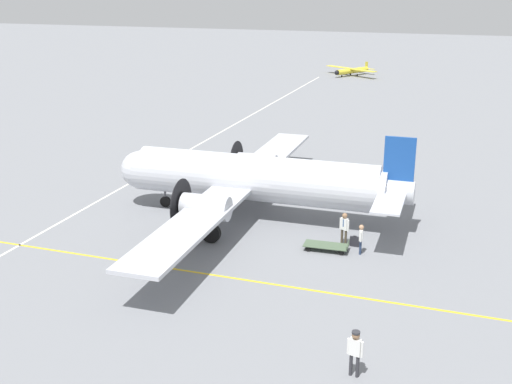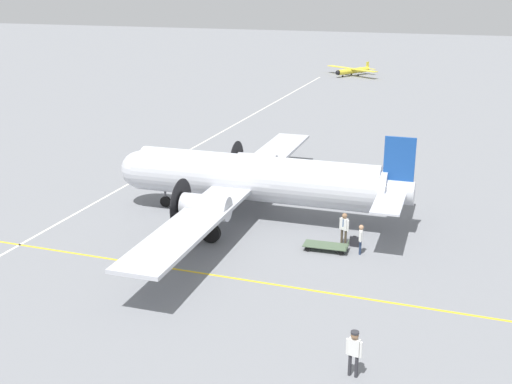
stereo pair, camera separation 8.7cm
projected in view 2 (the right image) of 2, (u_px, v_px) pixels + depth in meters
The scene contains 11 objects.
ground_plane at pixel (256, 217), 39.19m from camera, with size 300.00×300.00×0.00m, color slate.
apron_line_eastwest at pixel (200, 273), 31.67m from camera, with size 120.00×0.16×0.01m.
apron_line_northsouth at pixel (103, 198), 42.57m from camera, with size 0.16×120.00×0.01m.
airliner_main at pixel (250, 178), 38.54m from camera, with size 18.24×26.94×5.61m.
crew_foreground at pixel (354, 348), 23.05m from camera, with size 0.62×0.35×1.84m.
passenger_boarding at pixel (361, 236), 33.59m from camera, with size 0.26×0.56×1.63m.
ramp_agent at pixel (344, 226), 34.71m from camera, with size 0.57×0.37×1.84m.
suitcase_near_door at pixel (354, 242), 34.73m from camera, with size 0.51×0.12×0.62m.
baggage_cart at pixel (326, 246), 34.22m from camera, with size 2.41×1.13×0.56m.
light_aircraft_distant at pixel (352, 71), 97.28m from camera, with size 8.67×6.97×1.88m.
traffic_cone at pixel (194, 233), 36.05m from camera, with size 0.41×0.41×0.54m.
Camera 2 is at (12.13, -34.68, 13.72)m, focal length 45.00 mm.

